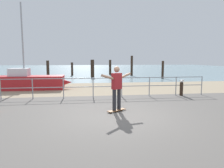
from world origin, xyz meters
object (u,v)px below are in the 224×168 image
at_px(sailboat, 32,82).
at_px(skateboarder, 117,85).
at_px(seagull, 182,81).
at_px(bollard_short, 181,89).
at_px(skateboard, 117,110).

bearing_deg(sailboat, skateboarder, -54.53).
height_order(sailboat, skateboarder, sailboat).
relative_size(sailboat, seagull, 11.40).
distance_m(skateboarder, bollard_short, 5.05).
relative_size(sailboat, skateboard, 7.12).
bearing_deg(skateboarder, sailboat, 125.47).
distance_m(sailboat, skateboard, 7.96).
height_order(skateboard, skateboarder, skateboarder).
xyz_separation_m(skateboarder, bollard_short, (4.04, 2.95, -0.65)).
xyz_separation_m(skateboard, skateboarder, (0.00, -0.00, 0.95)).
xyz_separation_m(sailboat, skateboarder, (4.61, -6.48, 0.49)).
xyz_separation_m(skateboard, bollard_short, (4.04, 2.95, 0.30)).
xyz_separation_m(bollard_short, seagull, (0.00, -0.02, 0.45)).
bearing_deg(bollard_short, seagull, -89.85).
relative_size(bollard_short, seagull, 1.53).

